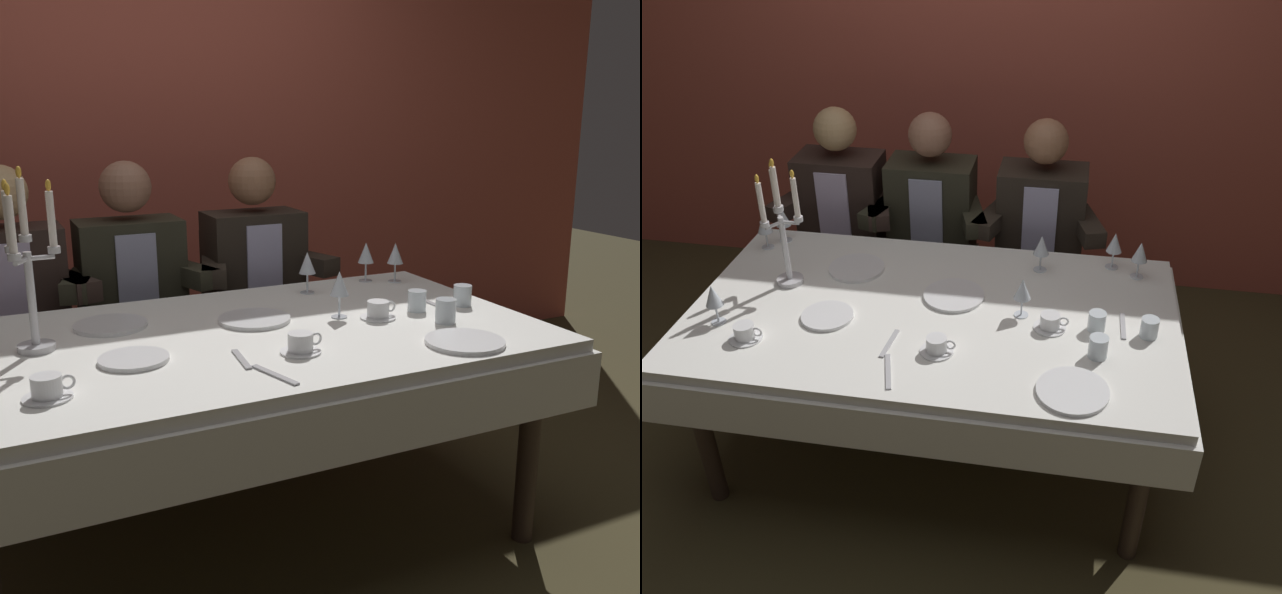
# 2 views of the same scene
# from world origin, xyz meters

# --- Properties ---
(ground_plane) EXTENTS (12.00, 12.00, 0.00)m
(ground_plane) POSITION_xyz_m (0.00, 0.00, 0.00)
(ground_plane) COLOR #413A21
(back_wall) EXTENTS (6.00, 0.12, 2.70)m
(back_wall) POSITION_xyz_m (0.00, 1.66, 1.35)
(back_wall) COLOR #BA5141
(back_wall) RESTS_ON ground_plane
(dining_table) EXTENTS (1.94, 1.14, 0.74)m
(dining_table) POSITION_xyz_m (0.00, 0.00, 0.62)
(dining_table) COLOR white
(dining_table) RESTS_ON ground_plane
(candelabra) EXTENTS (0.15, 0.17, 0.54)m
(candelabra) POSITION_xyz_m (-0.63, 0.10, 0.98)
(candelabra) COLOR silver
(candelabra) RESTS_ON dining_table
(dinner_plate_0) EXTENTS (0.25, 0.25, 0.01)m
(dinner_plate_0) POSITION_xyz_m (0.56, -0.41, 0.75)
(dinner_plate_0) COLOR white
(dinner_plate_0) RESTS_ON dining_table
(dinner_plate_1) EXTENTS (0.20, 0.20, 0.01)m
(dinner_plate_1) POSITION_xyz_m (-0.39, -0.12, 0.75)
(dinner_plate_1) COLOR white
(dinner_plate_1) RESTS_ON dining_table
(dinner_plate_2) EXTENTS (0.24, 0.24, 0.01)m
(dinner_plate_2) POSITION_xyz_m (-0.39, 0.25, 0.75)
(dinner_plate_2) COLOR white
(dinner_plate_2) RESTS_ON dining_table
(dinner_plate_3) EXTENTS (0.25, 0.25, 0.01)m
(dinner_plate_3) POSITION_xyz_m (0.07, 0.11, 0.75)
(dinner_plate_3) COLOR white
(dinner_plate_3) RESTS_ON dining_table
(wine_glass_3) EXTENTS (0.07, 0.07, 0.16)m
(wine_glass_3) POSITION_xyz_m (0.80, 0.39, 0.86)
(wine_glass_3) COLOR silver
(wine_glass_3) RESTS_ON dining_table
(wine_glass_4) EXTENTS (0.07, 0.07, 0.16)m
(wine_glass_4) POSITION_xyz_m (0.70, 0.46, 0.86)
(wine_glass_4) COLOR silver
(wine_glass_4) RESTS_ON dining_table
(wine_glass_5) EXTENTS (0.07, 0.07, 0.16)m
(wine_glass_5) POSITION_xyz_m (0.39, 0.38, 0.85)
(wine_glass_5) COLOR silver
(wine_glass_5) RESTS_ON dining_table
(wine_glass_6) EXTENTS (0.07, 0.07, 0.16)m
(wine_glass_6) POSITION_xyz_m (0.35, 0.02, 0.85)
(wine_glass_6) COLOR silver
(wine_glass_6) RESTS_ON dining_table
(water_tumbler_0) EXTENTS (0.07, 0.07, 0.08)m
(water_tumbler_0) POSITION_xyz_m (0.83, -0.04, 0.78)
(water_tumbler_0) COLOR silver
(water_tumbler_0) RESTS_ON dining_table
(water_tumbler_1) EXTENTS (0.07, 0.07, 0.08)m
(water_tumbler_1) POSITION_xyz_m (0.63, -0.03, 0.78)
(water_tumbler_1) COLOR silver
(water_tumbler_1) RESTS_ON dining_table
(water_tumbler_2) EXTENTS (0.07, 0.07, 0.08)m
(water_tumbler_2) POSITION_xyz_m (0.64, -0.19, 0.78)
(water_tumbler_2) COLOR silver
(water_tumbler_2) RESTS_ON dining_table
(coffee_cup_0) EXTENTS (0.13, 0.12, 0.06)m
(coffee_cup_0) POSITION_xyz_m (-0.64, -0.31, 0.77)
(coffee_cup_0) COLOR white
(coffee_cup_0) RESTS_ON dining_table
(coffee_cup_1) EXTENTS (0.13, 0.12, 0.06)m
(coffee_cup_1) POSITION_xyz_m (0.07, -0.26, 0.77)
(coffee_cup_1) COLOR white
(coffee_cup_1) RESTS_ON dining_table
(coffee_cup_2) EXTENTS (0.13, 0.12, 0.06)m
(coffee_cup_2) POSITION_xyz_m (0.46, -0.05, 0.77)
(coffee_cup_2) COLOR white
(coffee_cup_2) RESTS_ON dining_table
(spoon_0) EXTENTS (0.03, 0.17, 0.01)m
(spoon_0) POSITION_xyz_m (-0.11, -0.25, 0.74)
(spoon_0) COLOR #B7B7BC
(spoon_0) RESTS_ON dining_table
(knife_1) EXTENTS (0.07, 0.19, 0.01)m
(knife_1) POSITION_xyz_m (-0.07, -0.41, 0.74)
(knife_1) COLOR #B7B7BC
(knife_1) RESTS_ON dining_table
(fork_2) EXTENTS (0.02, 0.17, 0.01)m
(fork_2) POSITION_xyz_m (0.74, 0.01, 0.74)
(fork_2) COLOR #B7B7BC
(fork_2) RESTS_ON dining_table
(seated_diner_0) EXTENTS (0.63, 0.48, 1.24)m
(seated_diner_0) POSITION_xyz_m (-0.66, 0.89, 0.74)
(seated_diner_0) COLOR #35271F
(seated_diner_0) RESTS_ON ground_plane
(seated_diner_1) EXTENTS (0.63, 0.48, 1.24)m
(seated_diner_1) POSITION_xyz_m (-0.19, 0.89, 0.74)
(seated_diner_1) COLOR #35271F
(seated_diner_1) RESTS_ON ground_plane
(seated_diner_2) EXTENTS (0.63, 0.48, 1.24)m
(seated_diner_2) POSITION_xyz_m (0.36, 0.89, 0.74)
(seated_diner_2) COLOR #35271F
(seated_diner_2) RESTS_ON ground_plane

